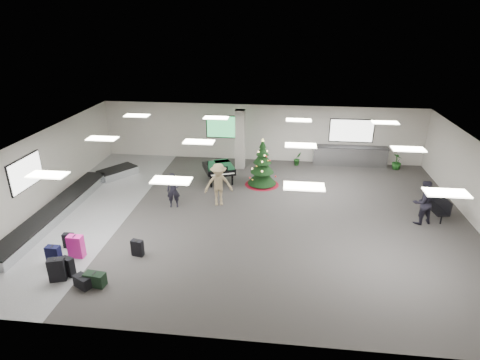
# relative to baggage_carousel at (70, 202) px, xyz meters

# --- Properties ---
(ground) EXTENTS (18.00, 18.00, 0.00)m
(ground) POSITION_rel_baggage_carousel_xyz_m (7.84, 0.08, -0.21)
(ground) COLOR #312E2C
(ground) RESTS_ON ground
(room_envelope) EXTENTS (18.02, 14.02, 3.21)m
(room_envelope) POSITION_rel_baggage_carousel_xyz_m (7.46, 0.75, 2.12)
(room_envelope) COLOR beige
(room_envelope) RESTS_ON ground
(baggage_carousel) EXTENTS (2.28, 9.71, 0.43)m
(baggage_carousel) POSITION_rel_baggage_carousel_xyz_m (0.00, 0.00, 0.00)
(baggage_carousel) COLOR silver
(baggage_carousel) RESTS_ON ground
(service_counter) EXTENTS (4.05, 0.65, 1.08)m
(service_counter) POSITION_rel_baggage_carousel_xyz_m (12.84, 6.73, 0.33)
(service_counter) COLOR silver
(service_counter) RESTS_ON ground
(suitcase_0) EXTENTS (0.56, 0.42, 0.80)m
(suitcase_0) POSITION_rel_baggage_carousel_xyz_m (2.28, -5.04, 0.18)
(suitcase_0) COLOR black
(suitcase_0) RESTS_ON ground
(suitcase_1) EXTENTS (0.47, 0.35, 0.67)m
(suitcase_1) POSITION_rel_baggage_carousel_xyz_m (2.48, -4.75, 0.11)
(suitcase_1) COLOR black
(suitcase_1) RESTS_ON ground
(pink_suitcase) EXTENTS (0.53, 0.31, 0.84)m
(pink_suitcase) POSITION_rel_baggage_carousel_xyz_m (2.22, -3.71, 0.20)
(pink_suitcase) COLOR #E81E94
(pink_suitcase) RESTS_ON ground
(suitcase_3) EXTENTS (0.40, 0.26, 0.59)m
(suitcase_3) POSITION_rel_baggage_carousel_xyz_m (4.30, -3.38, 0.07)
(suitcase_3) COLOR black
(suitcase_3) RESTS_ON ground
(navy_suitcase) EXTENTS (0.46, 0.27, 0.72)m
(navy_suitcase) POSITION_rel_baggage_carousel_xyz_m (1.71, -4.24, 0.14)
(navy_suitcase) COLOR black
(navy_suitcase) RESTS_ON ground
(suitcase_5) EXTENTS (0.49, 0.32, 0.69)m
(suitcase_5) POSITION_rel_baggage_carousel_xyz_m (2.22, -4.93, 0.12)
(suitcase_5) COLOR black
(suitcase_5) RESTS_ON ground
(green_duffel) EXTENTS (0.68, 0.39, 0.45)m
(green_duffel) POSITION_rel_baggage_carousel_xyz_m (3.56, -5.15, 0.00)
(green_duffel) COLOR black
(green_duffel) RESTS_ON ground
(suitcase_7) EXTENTS (0.44, 0.30, 0.61)m
(suitcase_7) POSITION_rel_baggage_carousel_xyz_m (4.28, -3.37, 0.08)
(suitcase_7) COLOR black
(suitcase_7) RESTS_ON ground
(suitcase_8) EXTENTS (0.38, 0.22, 0.57)m
(suitcase_8) POSITION_rel_baggage_carousel_xyz_m (1.64, -3.17, 0.06)
(suitcase_8) COLOR black
(suitcase_8) RESTS_ON ground
(black_duffel) EXTENTS (0.66, 0.55, 0.40)m
(black_duffel) POSITION_rel_baggage_carousel_xyz_m (3.22, -5.27, -0.02)
(black_duffel) COLOR black
(black_duffel) RESTS_ON ground
(christmas_tree) EXTENTS (1.68, 1.68, 2.40)m
(christmas_tree) POSITION_rel_baggage_carousel_xyz_m (8.19, 3.41, 0.61)
(christmas_tree) COLOR maroon
(christmas_tree) RESTS_ON ground
(grand_piano) EXTENTS (1.90, 2.13, 1.00)m
(grand_piano) POSITION_rel_baggage_carousel_xyz_m (6.03, 3.52, 0.50)
(grand_piano) COLOR black
(grand_piano) RESTS_ON ground
(bench) EXTENTS (0.74, 1.58, 0.96)m
(bench) POSITION_rel_baggage_carousel_xyz_m (15.61, 0.82, 0.33)
(bench) COLOR black
(bench) RESTS_ON ground
(traveler_a) EXTENTS (0.63, 0.48, 1.55)m
(traveler_a) POSITION_rel_baggage_carousel_xyz_m (4.53, 0.52, 0.56)
(traveler_a) COLOR black
(traveler_a) RESTS_ON ground
(traveler_b) EXTENTS (1.38, 1.01, 1.92)m
(traveler_b) POSITION_rel_baggage_carousel_xyz_m (6.44, 0.95, 0.75)
(traveler_b) COLOR #98835E
(traveler_b) RESTS_ON ground
(traveler_bench) EXTENTS (1.08, 0.97, 1.83)m
(traveler_bench) POSITION_rel_baggage_carousel_xyz_m (14.77, 0.21, 0.70)
(traveler_bench) COLOR black
(traveler_bench) RESTS_ON ground
(potted_plant_left) EXTENTS (0.54, 0.51, 0.77)m
(potted_plant_left) POSITION_rel_baggage_carousel_xyz_m (9.97, 6.40, 0.17)
(potted_plant_left) COLOR #193A12
(potted_plant_left) RESTS_ON ground
(potted_plant_right) EXTENTS (0.68, 0.68, 0.88)m
(potted_plant_right) POSITION_rel_baggage_carousel_xyz_m (15.30, 6.38, 0.23)
(potted_plant_right) COLOR #193A12
(potted_plant_right) RESTS_ON ground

